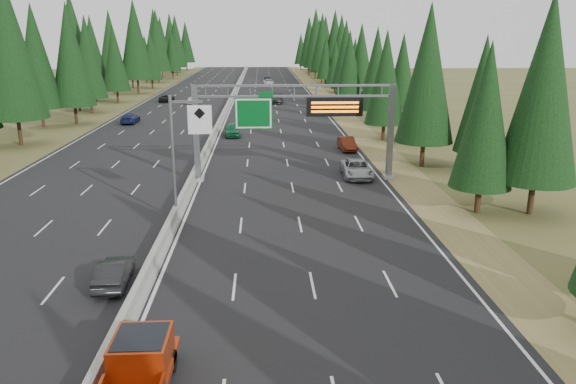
% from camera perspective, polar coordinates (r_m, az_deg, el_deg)
% --- Properties ---
extents(road, '(32.00, 260.00, 0.08)m').
position_cam_1_polar(road, '(91.07, -6.27, 8.20)').
color(road, black).
rests_on(road, ground).
extents(shoulder_right, '(3.60, 260.00, 0.06)m').
position_cam_1_polar(shoulder_right, '(91.70, 5.02, 8.28)').
color(shoulder_right, olive).
rests_on(shoulder_right, ground).
extents(shoulder_left, '(3.60, 260.00, 0.06)m').
position_cam_1_polar(shoulder_left, '(93.87, -17.28, 7.81)').
color(shoulder_left, '#505125').
rests_on(shoulder_left, ground).
extents(median_barrier, '(0.70, 260.00, 0.85)m').
position_cam_1_polar(median_barrier, '(91.02, -6.28, 8.43)').
color(median_barrier, gray).
rests_on(median_barrier, road).
extents(sign_gantry, '(16.75, 0.98, 7.80)m').
position_cam_1_polar(sign_gantry, '(45.59, 1.46, 7.58)').
color(sign_gantry, slate).
rests_on(sign_gantry, road).
extents(hov_sign_pole, '(2.80, 0.50, 8.00)m').
position_cam_1_polar(hov_sign_pole, '(36.15, -10.73, 4.32)').
color(hov_sign_pole, slate).
rests_on(hov_sign_pole, road).
extents(tree_row_right, '(12.02, 242.56, 18.97)m').
position_cam_1_polar(tree_row_right, '(86.04, 8.63, 13.75)').
color(tree_row_right, black).
rests_on(tree_row_right, ground).
extents(tree_row_left, '(11.21, 243.13, 18.83)m').
position_cam_1_polar(tree_row_left, '(86.99, -21.88, 13.27)').
color(tree_row_left, black).
rests_on(tree_row_left, ground).
extents(silver_minivan, '(2.50, 5.21, 1.43)m').
position_cam_1_polar(silver_minivan, '(47.76, 7.00, 2.38)').
color(silver_minivan, '#A2A2A6').
rests_on(silver_minivan, road).
extents(red_pickup, '(1.99, 5.57, 1.82)m').
position_cam_1_polar(red_pickup, '(20.10, -14.86, -16.60)').
color(red_pickup, black).
rests_on(red_pickup, road).
extents(car_ahead_green, '(2.18, 4.66, 1.54)m').
position_cam_1_polar(car_ahead_green, '(67.39, -5.67, 6.33)').
color(car_ahead_green, '#155C37').
rests_on(car_ahead_green, road).
extents(car_ahead_dkred, '(1.67, 4.20, 1.36)m').
position_cam_1_polar(car_ahead_dkred, '(59.00, 6.02, 4.90)').
color(car_ahead_dkred, '#5A1C0C').
rests_on(car_ahead_dkred, road).
extents(car_ahead_dkgrey, '(2.72, 5.60, 1.57)m').
position_cam_1_polar(car_ahead_dkgrey, '(100.64, -1.19, 9.46)').
color(car_ahead_dkgrey, black).
rests_on(car_ahead_dkgrey, road).
extents(car_ahead_white, '(2.71, 5.33, 1.44)m').
position_cam_1_polar(car_ahead_white, '(137.51, -1.98, 11.07)').
color(car_ahead_white, silver).
rests_on(car_ahead_white, road).
extents(car_ahead_far, '(1.73, 4.25, 1.45)m').
position_cam_1_polar(car_ahead_far, '(148.91, -2.09, 11.42)').
color(car_ahead_far, black).
rests_on(car_ahead_far, road).
extents(car_onc_near, '(1.54, 3.92, 1.27)m').
position_cam_1_polar(car_onc_near, '(28.34, -17.27, -7.79)').
color(car_onc_near, black).
rests_on(car_onc_near, road).
extents(car_onc_blue, '(1.97, 4.75, 1.37)m').
position_cam_1_polar(car_onc_blue, '(80.07, -15.74, 7.23)').
color(car_onc_blue, '#161F4E').
rests_on(car_onc_blue, road).
extents(car_onc_white, '(1.99, 4.19, 1.38)m').
position_cam_1_polar(car_onc_white, '(100.46, -9.66, 9.18)').
color(car_onc_white, silver).
rests_on(car_onc_white, road).
extents(car_onc_far, '(2.33, 4.85, 1.33)m').
position_cam_1_polar(car_onc_far, '(105.45, -12.22, 9.33)').
color(car_onc_far, black).
rests_on(car_onc_far, road).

